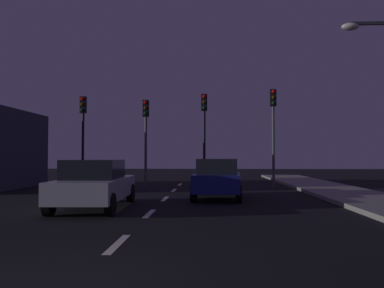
{
  "coord_description": "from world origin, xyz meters",
  "views": [
    {
      "loc": [
        1.7,
        -4.46,
        1.63
      ],
      "look_at": [
        0.8,
        15.73,
        2.31
      ],
      "focal_mm": 35.52,
      "sensor_mm": 36.0,
      "label": 1
    }
  ],
  "objects_px": {
    "car_stopped_ahead": "(218,178)",
    "car_adjacent_lane": "(95,184)",
    "traffic_signal_far_left": "(83,123)",
    "traffic_signal_center_right": "(204,122)",
    "traffic_signal_center_left": "(146,126)",
    "traffic_signal_far_right": "(273,119)"
  },
  "relations": [
    {
      "from": "traffic_signal_center_left",
      "to": "traffic_signal_center_right",
      "type": "height_order",
      "value": "traffic_signal_center_right"
    },
    {
      "from": "car_stopped_ahead",
      "to": "car_adjacent_lane",
      "type": "xyz_separation_m",
      "value": [
        -3.94,
        -3.04,
        -0.0
      ]
    },
    {
      "from": "traffic_signal_far_right",
      "to": "car_stopped_ahead",
      "type": "distance_m",
      "value": 6.76
    },
    {
      "from": "traffic_signal_far_left",
      "to": "car_stopped_ahead",
      "type": "distance_m",
      "value": 9.29
    },
    {
      "from": "traffic_signal_far_left",
      "to": "car_adjacent_lane",
      "type": "relative_size",
      "value": 1.1
    },
    {
      "from": "traffic_signal_center_left",
      "to": "traffic_signal_center_right",
      "type": "xyz_separation_m",
      "value": [
        3.14,
        0.0,
        0.19
      ]
    },
    {
      "from": "traffic_signal_center_right",
      "to": "car_adjacent_lane",
      "type": "distance_m",
      "value": 9.39
    },
    {
      "from": "traffic_signal_center_left",
      "to": "traffic_signal_center_right",
      "type": "bearing_deg",
      "value": 0.01
    },
    {
      "from": "car_stopped_ahead",
      "to": "car_adjacent_lane",
      "type": "height_order",
      "value": "car_stopped_ahead"
    },
    {
      "from": "car_adjacent_lane",
      "to": "traffic_signal_far_left",
      "type": "bearing_deg",
      "value": 111.12
    },
    {
      "from": "traffic_signal_far_left",
      "to": "traffic_signal_center_left",
      "type": "bearing_deg",
      "value": -0.01
    },
    {
      "from": "traffic_signal_center_right",
      "to": "car_adjacent_lane",
      "type": "bearing_deg",
      "value": -111.88
    },
    {
      "from": "traffic_signal_center_right",
      "to": "traffic_signal_far_right",
      "type": "relative_size",
      "value": 0.96
    },
    {
      "from": "traffic_signal_far_right",
      "to": "car_stopped_ahead",
      "type": "relative_size",
      "value": 1.33
    },
    {
      "from": "traffic_signal_center_left",
      "to": "car_adjacent_lane",
      "type": "xyz_separation_m",
      "value": [
        -0.21,
        -8.34,
        -2.52
      ]
    },
    {
      "from": "traffic_signal_far_left",
      "to": "traffic_signal_center_right",
      "type": "height_order",
      "value": "traffic_signal_center_right"
    },
    {
      "from": "car_adjacent_lane",
      "to": "traffic_signal_center_right",
      "type": "bearing_deg",
      "value": 68.12
    },
    {
      "from": "car_stopped_ahead",
      "to": "car_adjacent_lane",
      "type": "bearing_deg",
      "value": -142.29
    },
    {
      "from": "traffic_signal_center_right",
      "to": "car_adjacent_lane",
      "type": "relative_size",
      "value": 1.12
    },
    {
      "from": "traffic_signal_center_right",
      "to": "car_stopped_ahead",
      "type": "xyz_separation_m",
      "value": [
        0.59,
        -5.3,
        -2.71
      ]
    },
    {
      "from": "traffic_signal_far_left",
      "to": "traffic_signal_center_left",
      "type": "distance_m",
      "value": 3.43
    },
    {
      "from": "traffic_signal_center_left",
      "to": "car_stopped_ahead",
      "type": "distance_m",
      "value": 6.95
    }
  ]
}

